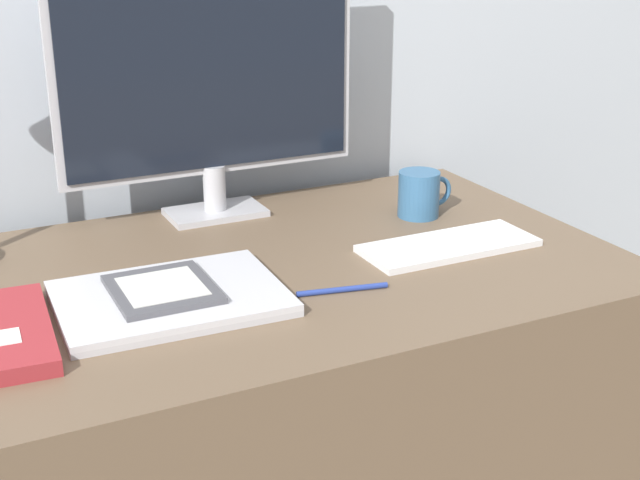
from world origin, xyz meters
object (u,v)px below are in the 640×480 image
at_px(pen, 342,290).
at_px(ereader, 162,289).
at_px(monitor, 207,71).
at_px(keyboard, 449,245).
at_px(coffee_mug, 420,194).
at_px(laptop, 170,298).

bearing_deg(pen, ereader, 162.78).
xyz_separation_m(monitor, keyboard, (0.31, -0.36, -0.27)).
relative_size(keyboard, pen, 2.16).
distance_m(keyboard, coffee_mug, 0.19).
bearing_deg(coffee_mug, keyboard, -105.57).
height_order(monitor, ereader, monitor).
bearing_deg(pen, laptop, 163.65).
bearing_deg(monitor, laptop, -118.58).
xyz_separation_m(monitor, laptop, (-0.20, -0.37, -0.27)).
bearing_deg(keyboard, laptop, -178.89).
bearing_deg(pen, keyboard, 18.33).
xyz_separation_m(keyboard, ereader, (-0.52, -0.00, 0.02)).
height_order(laptop, ereader, ereader).
bearing_deg(coffee_mug, monitor, 153.27).
distance_m(keyboard, ereader, 0.52).
relative_size(laptop, ereader, 2.04).
bearing_deg(laptop, coffee_mug, 18.40).
relative_size(laptop, pen, 2.37).
xyz_separation_m(keyboard, laptop, (-0.51, -0.01, 0.00)).
relative_size(coffee_mug, pen, 0.78).
bearing_deg(pen, coffee_mug, 40.58).
relative_size(monitor, ereader, 3.45).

